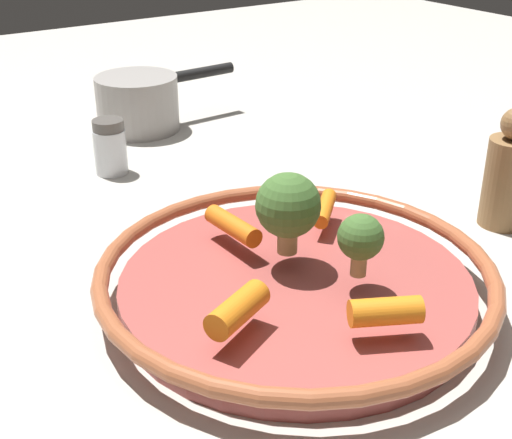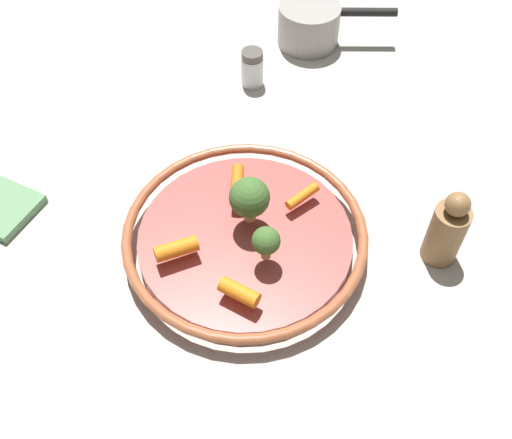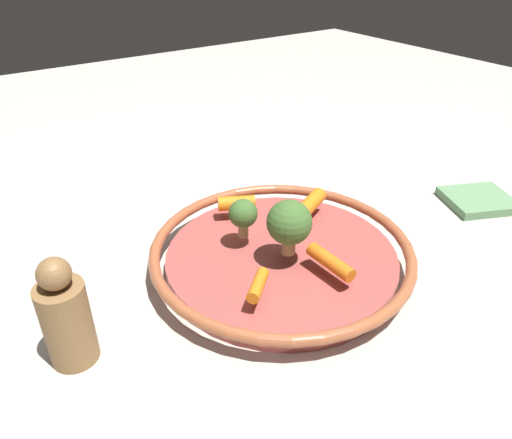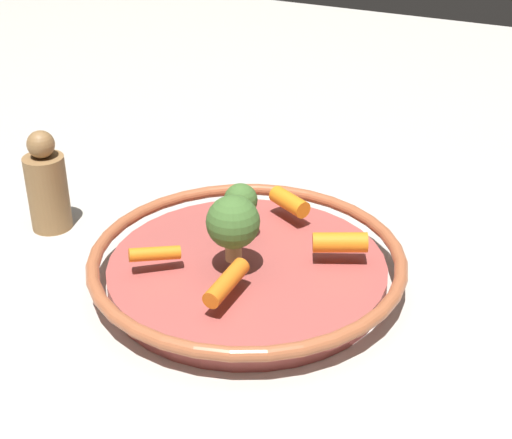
% 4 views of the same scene
% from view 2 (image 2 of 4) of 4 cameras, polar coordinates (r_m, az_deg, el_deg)
% --- Properties ---
extents(ground_plane, '(2.51, 2.51, 0.00)m').
position_cam_2_polar(ground_plane, '(0.85, -1.03, -2.54)').
color(ground_plane, '#B7B2A8').
extents(serving_bowl, '(0.34, 0.34, 0.04)m').
position_cam_2_polar(serving_bowl, '(0.83, -1.05, -1.71)').
color(serving_bowl, '#A84C47').
rests_on(serving_bowl, ground_plane).
extents(baby_carrot_right, '(0.02, 0.07, 0.02)m').
position_cam_2_polar(baby_carrot_right, '(0.86, -1.84, 3.40)').
color(baby_carrot_right, orange).
rests_on(baby_carrot_right, serving_bowl).
extents(baby_carrot_near_rim, '(0.05, 0.05, 0.02)m').
position_cam_2_polar(baby_carrot_near_rim, '(0.85, 4.47, 2.27)').
color(baby_carrot_near_rim, orange).
rests_on(baby_carrot_near_rim, serving_bowl).
extents(baby_carrot_back, '(0.06, 0.04, 0.02)m').
position_cam_2_polar(baby_carrot_back, '(0.75, -1.81, -6.98)').
color(baby_carrot_back, orange).
rests_on(baby_carrot_back, serving_bowl).
extents(baby_carrot_left, '(0.06, 0.04, 0.02)m').
position_cam_2_polar(baby_carrot_left, '(0.79, -7.66, -2.81)').
color(baby_carrot_left, orange).
rests_on(baby_carrot_left, serving_bowl).
extents(broccoli_floret_mid, '(0.06, 0.06, 0.07)m').
position_cam_2_polar(broccoli_floret_mid, '(0.80, -0.63, 2.09)').
color(broccoli_floret_mid, tan).
rests_on(broccoli_floret_mid, serving_bowl).
extents(broccoli_floret_edge, '(0.04, 0.04, 0.05)m').
position_cam_2_polar(broccoli_floret_edge, '(0.76, 0.97, -2.12)').
color(broccoli_floret_edge, tan).
rests_on(broccoli_floret_edge, serving_bowl).
extents(salt_shaker, '(0.04, 0.04, 0.07)m').
position_cam_2_polar(salt_shaker, '(1.08, -0.36, 14.34)').
color(salt_shaker, silver).
rests_on(salt_shaker, ground_plane).
extents(pepper_mill, '(0.05, 0.05, 0.13)m').
position_cam_2_polar(pepper_mill, '(0.83, 17.91, -1.21)').
color(pepper_mill, olive).
rests_on(pepper_mill, ground_plane).
extents(saucepan, '(0.22, 0.12, 0.08)m').
position_cam_2_polar(saucepan, '(1.18, 5.23, 18.18)').
color(saucepan, '#9E9993').
rests_on(saucepan, ground_plane).
extents(dish_towel, '(0.13, 0.13, 0.01)m').
position_cam_2_polar(dish_towel, '(0.96, -23.40, 1.11)').
color(dish_towel, '#669366').
rests_on(dish_towel, ground_plane).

